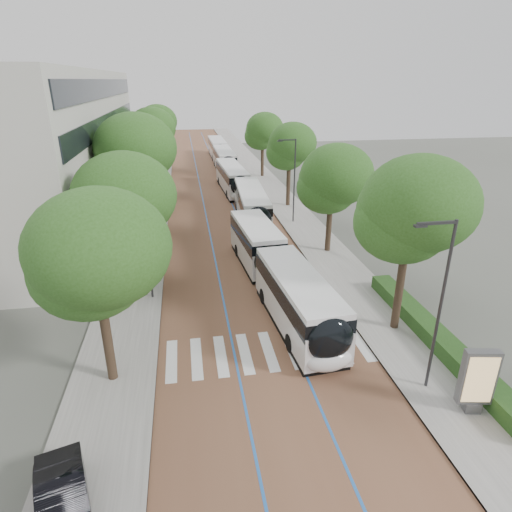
{
  "coord_description": "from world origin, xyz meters",
  "views": [
    {
      "loc": [
        -3.57,
        -17.4,
        13.16
      ],
      "look_at": [
        0.75,
        8.26,
        2.4
      ],
      "focal_mm": 30.0,
      "sensor_mm": 36.0,
      "label": 1
    }
  ],
  "objects": [
    {
      "name": "trees_left",
      "position": [
        -7.5,
        24.51,
        6.69
      ],
      "size": [
        6.4,
        61.0,
        10.34
      ],
      "color": "black",
      "rests_on": "ground"
    },
    {
      "name": "ground",
      "position": [
        0.0,
        0.0,
        0.0
      ],
      "size": [
        160.0,
        160.0,
        0.0
      ],
      "primitive_type": "plane",
      "color": "#51544C",
      "rests_on": "ground"
    },
    {
      "name": "bus_queued_3",
      "position": [
        2.67,
        61.57,
        1.62
      ],
      "size": [
        2.66,
        12.42,
        3.2
      ],
      "rotation": [
        0.0,
        0.0,
        0.01
      ],
      "color": "silver",
      "rests_on": "ground"
    },
    {
      "name": "lead_bus",
      "position": [
        1.97,
        6.99,
        1.63
      ],
      "size": [
        3.94,
        18.53,
        3.2
      ],
      "rotation": [
        0.0,
        0.0,
        0.08
      ],
      "color": "black",
      "rests_on": "ground"
    },
    {
      "name": "road",
      "position": [
        0.0,
        40.0,
        0.01
      ],
      "size": [
        11.0,
        140.0,
        0.02
      ],
      "primitive_type": "cube",
      "color": "brown",
      "rests_on": "ground"
    },
    {
      "name": "kerb_left",
      "position": [
        -5.6,
        40.0,
        0.06
      ],
      "size": [
        0.2,
        140.0,
        0.14
      ],
      "primitive_type": "cube",
      "color": "gray",
      "rests_on": "ground"
    },
    {
      "name": "office_building",
      "position": [
        -19.47,
        28.0,
        7.0
      ],
      "size": [
        18.11,
        40.0,
        14.0
      ],
      "color": "#AAA89D",
      "rests_on": "ground"
    },
    {
      "name": "zebra_crossing",
      "position": [
        0.2,
        1.0,
        0.03
      ],
      "size": [
        10.55,
        3.6,
        0.01
      ],
      "color": "silver",
      "rests_on": "ground"
    },
    {
      "name": "lamp_post_left",
      "position": [
        -6.1,
        8.0,
        4.12
      ],
      "size": [
        0.14,
        0.14,
        8.0
      ],
      "primitive_type": "cylinder",
      "color": "#2F2F31",
      "rests_on": "sidewalk_left"
    },
    {
      "name": "hedge",
      "position": [
        9.1,
        0.0,
        0.52
      ],
      "size": [
        1.2,
        14.0,
        0.8
      ],
      "primitive_type": "cube",
      "color": "#1A3A14",
      "rests_on": "sidewalk_right"
    },
    {
      "name": "sidewalk_right",
      "position": [
        7.5,
        40.0,
        0.06
      ],
      "size": [
        4.0,
        140.0,
        0.12
      ],
      "primitive_type": "cube",
      "color": "gray",
      "rests_on": "ground"
    },
    {
      "name": "kerb_right",
      "position": [
        5.6,
        40.0,
        0.06
      ],
      "size": [
        0.2,
        140.0,
        0.14
      ],
      "primitive_type": "cube",
      "color": "gray",
      "rests_on": "ground"
    },
    {
      "name": "lane_line_left",
      "position": [
        -1.6,
        40.0,
        0.02
      ],
      "size": [
        0.12,
        126.0,
        0.01
      ],
      "primitive_type": "cube",
      "color": "#225CAE",
      "rests_on": "road"
    },
    {
      "name": "lane_line_right",
      "position": [
        1.6,
        40.0,
        0.02
      ],
      "size": [
        0.12,
        126.0,
        0.01
      ],
      "primitive_type": "cube",
      "color": "#225CAE",
      "rests_on": "road"
    },
    {
      "name": "streetlight_near",
      "position": [
        6.62,
        -3.0,
        4.82
      ],
      "size": [
        1.82,
        0.2,
        8.0
      ],
      "color": "#2F2F31",
      "rests_on": "sidewalk_right"
    },
    {
      "name": "bus_queued_2",
      "position": [
        2.69,
        49.02,
        1.62
      ],
      "size": [
        2.67,
        12.43,
        3.2
      ],
      "rotation": [
        0.0,
        0.0,
        0.01
      ],
      "color": "silver",
      "rests_on": "ground"
    },
    {
      "name": "bus_queued_1",
      "position": [
        2.38,
        35.57,
        1.62
      ],
      "size": [
        3.08,
        12.5,
        3.2
      ],
      "rotation": [
        0.0,
        0.0,
        0.05
      ],
      "color": "silver",
      "rests_on": "ground"
    },
    {
      "name": "streetlight_far",
      "position": [
        6.62,
        22.0,
        4.82
      ],
      "size": [
        1.82,
        0.2,
        8.0
      ],
      "color": "#2F2F31",
      "rests_on": "sidewalk_right"
    },
    {
      "name": "sidewalk_left",
      "position": [
        -7.5,
        40.0,
        0.06
      ],
      "size": [
        4.0,
        140.0,
        0.12
      ],
      "primitive_type": "cube",
      "color": "gray",
      "rests_on": "ground"
    },
    {
      "name": "parked_car",
      "position": [
        -7.98,
        -7.08,
        0.83
      ],
      "size": [
        2.72,
        4.56,
        1.42
      ],
      "primitive_type": "imported",
      "rotation": [
        0.0,
        0.0,
        0.3
      ],
      "color": "black",
      "rests_on": "sidewalk_left"
    },
    {
      "name": "bus_queued_0",
      "position": [
        2.78,
        22.82,
        1.62
      ],
      "size": [
        3.13,
        12.51,
        3.2
      ],
      "rotation": [
        0.0,
        0.0,
        -0.05
      ],
      "color": "silver",
      "rests_on": "ground"
    },
    {
      "name": "ad_panel",
      "position": [
        7.84,
        -4.78,
        1.69
      ],
      "size": [
        1.49,
        0.66,
        2.99
      ],
      "rotation": [
        0.0,
        0.0,
        -0.18
      ],
      "color": "#59595B",
      "rests_on": "sidewalk_right"
    },
    {
      "name": "trees_right",
      "position": [
        7.7,
        19.92,
        6.28
      ],
      "size": [
        5.84,
        47.56,
        9.27
      ],
      "color": "black",
      "rests_on": "ground"
    }
  ]
}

